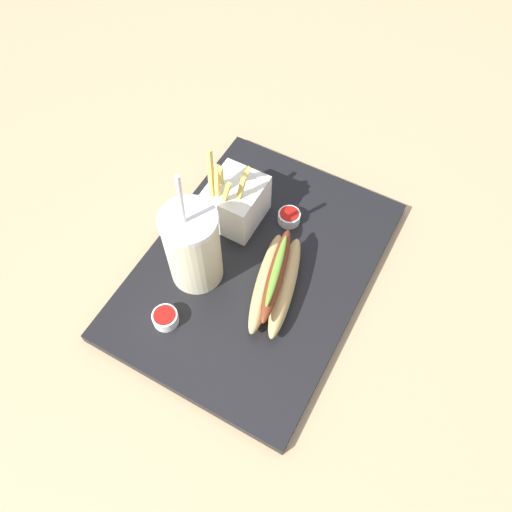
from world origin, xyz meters
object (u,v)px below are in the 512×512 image
object	(u,v)px
fries_basket	(236,202)
hot_dog_1	(276,282)
ketchup_cup_1	(165,318)
soda_cup	(193,247)
ketchup_cup_2	(289,217)

from	to	relation	value
fries_basket	hot_dog_1	bearing A→B (deg)	53.03
fries_basket	ketchup_cup_1	world-z (taller)	fries_basket
soda_cup	fries_basket	xyz separation A→B (m)	(-0.13, -0.00, -0.03)
soda_cup	ketchup_cup_2	distance (m)	0.19
ketchup_cup_1	hot_dog_1	bearing A→B (deg)	136.57
fries_basket	ketchup_cup_2	bearing A→B (deg)	113.70
soda_cup	hot_dog_1	size ratio (longest dim) A/B	1.28
hot_dog_1	ketchup_cup_2	size ratio (longest dim) A/B	4.96
fries_basket	ketchup_cup_1	bearing A→B (deg)	1.21
soda_cup	ketchup_cup_2	bearing A→B (deg)	153.03
hot_dog_1	ketchup_cup_2	distance (m)	0.14
fries_basket	ketchup_cup_2	size ratio (longest dim) A/B	4.12
ketchup_cup_1	fries_basket	bearing A→B (deg)	-178.79
hot_dog_1	ketchup_cup_1	size ratio (longest dim) A/B	4.83
fries_basket	ketchup_cup_1	xyz separation A→B (m)	(0.22, 0.00, -0.03)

